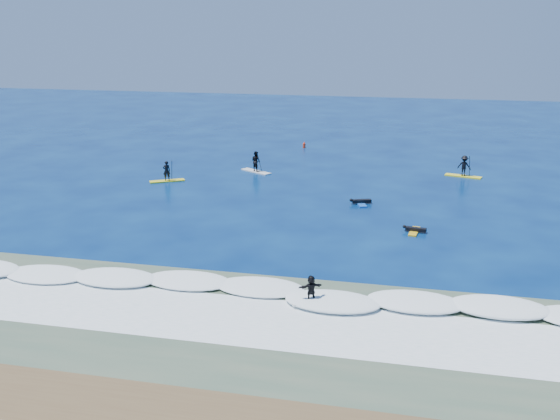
% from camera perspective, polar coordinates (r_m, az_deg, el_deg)
% --- Properties ---
extents(ground, '(160.00, 160.00, 0.00)m').
position_cam_1_polar(ground, '(41.84, -0.02, -1.99)').
color(ground, '#031846').
rests_on(ground, ground).
extents(shallow_water, '(90.00, 13.00, 0.01)m').
position_cam_1_polar(shallow_water, '(29.38, -6.00, -10.61)').
color(shallow_water, '#3C5140').
rests_on(shallow_water, ground).
extents(breaking_wave, '(40.00, 6.00, 0.30)m').
position_cam_1_polar(breaking_wave, '(32.82, -3.81, -7.50)').
color(breaking_wave, white).
rests_on(breaking_wave, ground).
extents(whitewater, '(34.00, 5.00, 0.02)m').
position_cam_1_polar(whitewater, '(30.23, -5.40, -9.78)').
color(whitewater, silver).
rests_on(whitewater, ground).
extents(sup_paddler_left, '(3.00, 2.20, 2.13)m').
position_cam_1_polar(sup_paddler_left, '(55.76, -10.31, 3.25)').
color(sup_paddler_left, yellow).
rests_on(sup_paddler_left, ground).
extents(sup_paddler_center, '(3.22, 2.41, 2.30)m').
position_cam_1_polar(sup_paddler_center, '(58.37, -2.21, 4.31)').
color(sup_paddler_center, silver).
rests_on(sup_paddler_center, ground).
extents(sup_paddler_right, '(3.32, 1.68, 2.26)m').
position_cam_1_polar(sup_paddler_right, '(58.92, 16.47, 3.77)').
color(sup_paddler_right, yellow).
rests_on(sup_paddler_right, ground).
extents(prone_paddler_near, '(1.59, 2.05, 0.42)m').
position_cam_1_polar(prone_paddler_near, '(42.67, 12.20, -1.81)').
color(prone_paddler_near, gold).
rests_on(prone_paddler_near, ground).
extents(prone_paddler_far, '(1.68, 2.22, 0.45)m').
position_cam_1_polar(prone_paddler_far, '(48.57, 7.37, 0.74)').
color(prone_paddler_far, blue).
rests_on(prone_paddler_far, ground).
extents(wave_surfer, '(1.99, 1.45, 1.43)m').
position_cam_1_polar(wave_surfer, '(31.03, 2.85, -7.32)').
color(wave_surfer, white).
rests_on(wave_surfer, breaking_wave).
extents(marker_buoy, '(0.31, 0.31, 0.74)m').
position_cam_1_polar(marker_buoy, '(69.91, 2.23, 5.96)').
color(marker_buoy, red).
rests_on(marker_buoy, ground).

